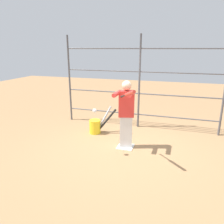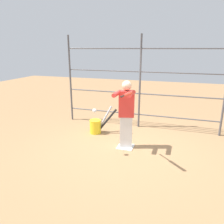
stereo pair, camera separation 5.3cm
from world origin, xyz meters
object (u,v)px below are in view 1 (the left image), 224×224
batter (126,113)px  bat_bucket (96,126)px  baseball_bat_swinging (129,94)px  softball_in_flight (95,111)px

batter → bat_bucket: batter is taller
baseball_bat_swinging → bat_bucket: baseball_bat_swinging is taller
baseball_bat_swinging → softball_in_flight: baseball_bat_swinging is taller
baseball_bat_swinging → batter: bearing=-72.9°
softball_in_flight → batter: bearing=-131.4°
baseball_bat_swinging → softball_in_flight: (0.82, -0.19, -0.48)m
baseball_bat_swinging → bat_bucket: 2.43m
baseball_bat_swinging → softball_in_flight: 0.97m
softball_in_flight → bat_bucket: bearing=-68.9°
batter → baseball_bat_swinging: bearing=107.1°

